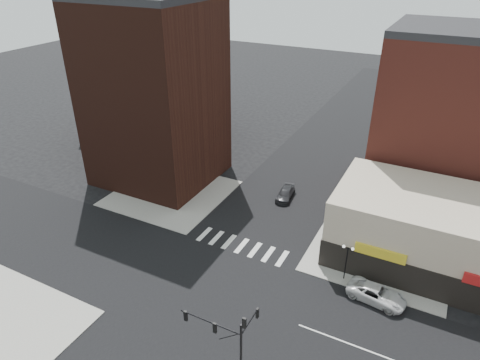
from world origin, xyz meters
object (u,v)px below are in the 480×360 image
at_px(traffic_signal, 232,336).
at_px(street_lamp_ne, 347,254).
at_px(white_suv, 377,294).
at_px(dark_sedan_north, 285,194).

distance_m(traffic_signal, street_lamp_ne, 16.62).
bearing_deg(white_suv, dark_sedan_north, 54.68).
bearing_deg(white_suv, street_lamp_ne, 74.52).
xyz_separation_m(traffic_signal, street_lamp_ne, (4.76, 15.83, -1.67)).
relative_size(street_lamp_ne, dark_sedan_north, 0.88).
height_order(street_lamp_ne, dark_sedan_north, street_lamp_ne).
distance_m(street_lamp_ne, dark_sedan_north, 17.41).
bearing_deg(street_lamp_ne, traffic_signal, -106.75).
bearing_deg(street_lamp_ne, white_suv, -23.09).
distance_m(traffic_signal, dark_sedan_north, 29.63).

